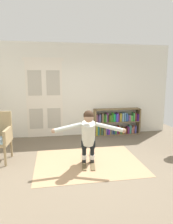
% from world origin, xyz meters
% --- Properties ---
extents(ground_plane, '(7.20, 7.20, 0.00)m').
position_xyz_m(ground_plane, '(0.00, 0.00, 0.00)').
color(ground_plane, brown).
extents(back_wall, '(6.00, 0.10, 2.90)m').
position_xyz_m(back_wall, '(0.00, 2.60, 1.45)').
color(back_wall, silver).
rests_on(back_wall, ground).
extents(double_door, '(1.22, 0.05, 2.45)m').
position_xyz_m(double_door, '(-1.08, 2.54, 1.23)').
color(double_door, silver).
rests_on(double_door, ground).
extents(rug, '(2.31, 1.78, 0.01)m').
position_xyz_m(rug, '(-0.10, 0.36, 0.00)').
color(rug, '#A2805C').
rests_on(rug, ground).
extents(bookshelf, '(1.53, 0.30, 0.85)m').
position_xyz_m(bookshelf, '(1.21, 2.39, 0.39)').
color(bookshelf, brown).
rests_on(bookshelf, ground).
extents(skis_pair, '(0.40, 0.93, 0.07)m').
position_xyz_m(skis_pair, '(-0.09, 0.40, 0.02)').
color(skis_pair, brown).
rests_on(skis_pair, rug).
extents(person_skier, '(1.48, 0.67, 1.14)m').
position_xyz_m(person_skier, '(-0.12, 0.22, 0.72)').
color(person_skier, white).
rests_on(person_skier, skis_pair).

